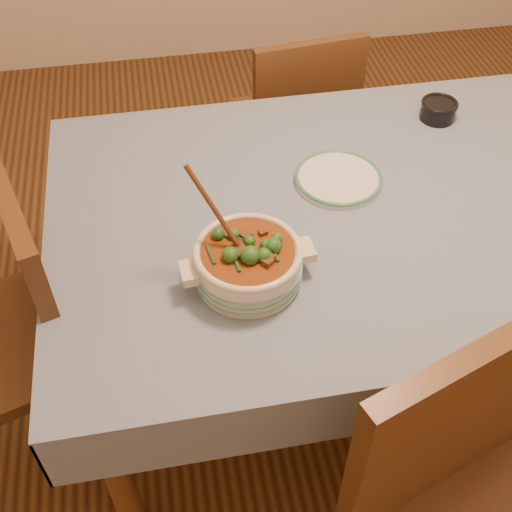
{
  "coord_description": "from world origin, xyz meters",
  "views": [
    {
      "loc": [
        -0.52,
        -1.18,
        1.87
      ],
      "look_at": [
        -0.35,
        -0.21,
        0.84
      ],
      "focal_mm": 45.0,
      "sensor_mm": 36.0,
      "label": 1
    }
  ],
  "objects_px": {
    "dining_table": "(367,229)",
    "condiment_bowl": "(439,109)",
    "white_plate": "(338,178)",
    "chair_far": "(297,120)",
    "chair_left": "(4,327)",
    "stew_casserole": "(248,261)"
  },
  "relations": [
    {
      "from": "chair_left",
      "to": "white_plate",
      "type": "bearing_deg",
      "value": 83.17
    },
    {
      "from": "condiment_bowl",
      "to": "chair_far",
      "type": "bearing_deg",
      "value": 124.8
    },
    {
      "from": "stew_casserole",
      "to": "condiment_bowl",
      "type": "distance_m",
      "value": 0.87
    },
    {
      "from": "white_plate",
      "to": "chair_far",
      "type": "distance_m",
      "value": 0.75
    },
    {
      "from": "white_plate",
      "to": "chair_left",
      "type": "xyz_separation_m",
      "value": [
        -0.92,
        -0.17,
        -0.23
      ]
    },
    {
      "from": "white_plate",
      "to": "stew_casserole",
      "type": "bearing_deg",
      "value": -134.47
    },
    {
      "from": "chair_left",
      "to": "dining_table",
      "type": "bearing_deg",
      "value": 76.63
    },
    {
      "from": "white_plate",
      "to": "condiment_bowl",
      "type": "distance_m",
      "value": 0.44
    },
    {
      "from": "condiment_bowl",
      "to": "white_plate",
      "type": "bearing_deg",
      "value": -147.63
    },
    {
      "from": "dining_table",
      "to": "chair_left",
      "type": "relative_size",
      "value": 1.76
    },
    {
      "from": "dining_table",
      "to": "chair_left",
      "type": "height_order",
      "value": "chair_left"
    },
    {
      "from": "white_plate",
      "to": "condiment_bowl",
      "type": "xyz_separation_m",
      "value": [
        0.37,
        0.24,
        0.02
      ]
    },
    {
      "from": "chair_far",
      "to": "chair_left",
      "type": "relative_size",
      "value": 0.89
    },
    {
      "from": "white_plate",
      "to": "chair_far",
      "type": "xyz_separation_m",
      "value": [
        0.06,
        0.69,
        -0.29
      ]
    },
    {
      "from": "stew_casserole",
      "to": "chair_left",
      "type": "height_order",
      "value": "stew_casserole"
    },
    {
      "from": "dining_table",
      "to": "condiment_bowl",
      "type": "bearing_deg",
      "value": 47.41
    },
    {
      "from": "stew_casserole",
      "to": "chair_far",
      "type": "height_order",
      "value": "stew_casserole"
    },
    {
      "from": "chair_left",
      "to": "chair_far",
      "type": "bearing_deg",
      "value": 114.22
    },
    {
      "from": "dining_table",
      "to": "chair_left",
      "type": "distance_m",
      "value": 0.99
    },
    {
      "from": "stew_casserole",
      "to": "chair_left",
      "type": "bearing_deg",
      "value": 167.53
    },
    {
      "from": "chair_far",
      "to": "chair_left",
      "type": "xyz_separation_m",
      "value": [
        -0.98,
        -0.86,
        0.06
      ]
    },
    {
      "from": "chair_far",
      "to": "chair_left",
      "type": "height_order",
      "value": "chair_left"
    }
  ]
}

